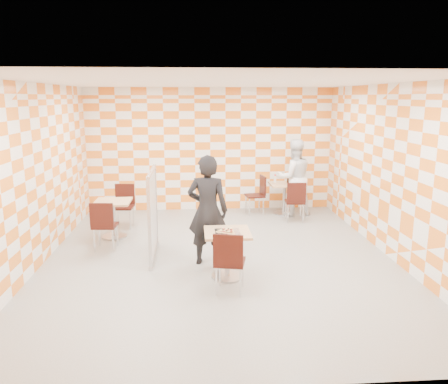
% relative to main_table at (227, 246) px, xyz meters
% --- Properties ---
extents(room_shell, '(7.00, 7.00, 7.00)m').
position_rel_main_table_xyz_m(room_shell, '(-0.08, 1.36, 0.99)').
color(room_shell, '#989892').
rests_on(room_shell, ground).
extents(main_table, '(0.70, 0.70, 0.75)m').
position_rel_main_table_xyz_m(main_table, '(0.00, 0.00, 0.00)').
color(main_table, tan).
rests_on(main_table, ground).
extents(second_table, '(0.70, 0.70, 0.75)m').
position_rel_main_table_xyz_m(second_table, '(1.67, 3.70, 0.00)').
color(second_table, tan).
rests_on(second_table, ground).
extents(empty_table, '(0.70, 0.70, 0.75)m').
position_rel_main_table_xyz_m(empty_table, '(-2.11, 2.18, 0.00)').
color(empty_table, tan).
rests_on(empty_table, ground).
extents(chair_main_front, '(0.50, 0.51, 0.92)m').
position_rel_main_table_xyz_m(chair_main_front, '(-0.02, -0.60, 0.04)').
color(chair_main_front, black).
rests_on(chair_main_front, ground).
extents(chair_second_front, '(0.45, 0.46, 0.92)m').
position_rel_main_table_xyz_m(chair_second_front, '(1.77, 2.99, 0.04)').
color(chair_second_front, black).
rests_on(chair_second_front, ground).
extents(chair_second_side, '(0.48, 0.48, 0.92)m').
position_rel_main_table_xyz_m(chair_second_side, '(1.05, 3.77, 0.04)').
color(chair_second_side, black).
rests_on(chair_second_side, ground).
extents(chair_empty_near, '(0.45, 0.46, 0.92)m').
position_rel_main_table_xyz_m(chair_empty_near, '(-2.15, 1.38, 0.04)').
color(chair_empty_near, black).
rests_on(chair_empty_near, ground).
extents(chair_empty_far, '(0.45, 0.46, 0.92)m').
position_rel_main_table_xyz_m(chair_empty_far, '(-2.01, 2.94, 0.04)').
color(chair_empty_far, black).
rests_on(chair_empty_far, ground).
extents(partition, '(0.08, 1.38, 1.55)m').
position_rel_main_table_xyz_m(partition, '(-1.22, 1.02, 0.28)').
color(partition, white).
rests_on(partition, ground).
extents(man_dark, '(0.75, 0.57, 1.86)m').
position_rel_main_table_xyz_m(man_dark, '(-0.28, 0.61, 0.42)').
color(man_dark, black).
rests_on(man_dark, ground).
extents(man_white, '(0.94, 0.77, 1.81)m').
position_rel_main_table_xyz_m(man_white, '(1.87, 3.62, 0.40)').
color(man_white, white).
rests_on(man_white, ground).
extents(pizza_on_foil, '(0.40, 0.40, 0.04)m').
position_rel_main_table_xyz_m(pizza_on_foil, '(-0.00, -0.02, 0.26)').
color(pizza_on_foil, silver).
rests_on(pizza_on_foil, main_table).
extents(sport_bottle, '(0.06, 0.06, 0.20)m').
position_rel_main_table_xyz_m(sport_bottle, '(1.46, 3.85, 0.33)').
color(sport_bottle, white).
rests_on(sport_bottle, second_table).
extents(soda_bottle, '(0.07, 0.07, 0.23)m').
position_rel_main_table_xyz_m(soda_bottle, '(1.76, 3.71, 0.34)').
color(soda_bottle, black).
rests_on(soda_bottle, second_table).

